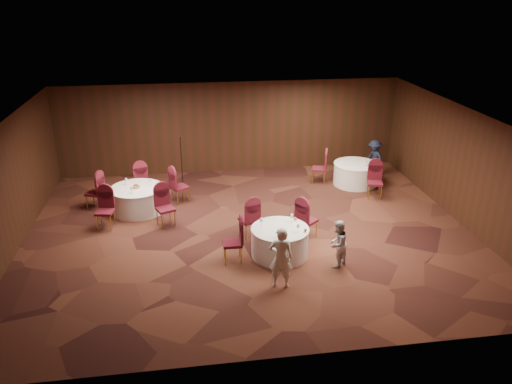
{
  "coord_description": "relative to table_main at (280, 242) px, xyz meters",
  "views": [
    {
      "loc": [
        -1.61,
        -12.07,
        6.3
      ],
      "look_at": [
        0.2,
        0.2,
        1.1
      ],
      "focal_mm": 35.0,
      "sensor_mm": 36.0,
      "label": 1
    }
  ],
  "objects": [
    {
      "name": "man_c",
      "position": [
        4.32,
        5.01,
        0.28
      ],
      "size": [
        0.69,
        0.94,
        1.31
      ],
      "primitive_type": "imported",
      "rotation": [
        0.0,
        0.0,
        4.98
      ],
      "color": "#161D32",
      "rests_on": "ground"
    },
    {
      "name": "woman_b",
      "position": [
        1.25,
        -0.7,
        0.22
      ],
      "size": [
        0.73,
        0.72,
        1.19
      ],
      "primitive_type": "imported",
      "rotation": [
        0.0,
        0.0,
        3.92
      ],
      "color": "silver",
      "rests_on": "ground"
    },
    {
      "name": "chairs_main",
      "position": [
        -0.31,
        0.61,
        0.12
      ],
      "size": [
        2.71,
        1.81,
        1.0
      ],
      "color": "#440D17",
      "rests_on": "ground"
    },
    {
      "name": "tabletop_right",
      "position": [
        3.63,
        4.06,
        0.52
      ],
      "size": [
        0.08,
        0.08,
        0.22
      ],
      "color": "silver",
      "rests_on": "table_right"
    },
    {
      "name": "tabletop_main",
      "position": [
        0.19,
        -0.08,
        0.46
      ],
      "size": [
        1.12,
        1.07,
        0.22
      ],
      "color": "silver",
      "rests_on": "table_main"
    },
    {
      "name": "table_left",
      "position": [
        -3.69,
        3.21,
        -0.0
      ],
      "size": [
        1.58,
        1.58,
        0.74
      ],
      "color": "silver",
      "rests_on": "ground"
    },
    {
      "name": "chairs_right",
      "position": [
        2.96,
        3.92,
        0.12
      ],
      "size": [
        2.05,
        2.18,
        1.0
      ],
      "color": "#440D17",
      "rests_on": "ground"
    },
    {
      "name": "table_main",
      "position": [
        0.0,
        0.0,
        0.0
      ],
      "size": [
        1.44,
        1.44,
        0.74
      ],
      "color": "silver",
      "rests_on": "ground"
    },
    {
      "name": "tabletop_left",
      "position": [
        -3.68,
        3.21,
        0.45
      ],
      "size": [
        0.79,
        0.75,
        0.22
      ],
      "color": "silver",
      "rests_on": "table_left"
    },
    {
      "name": "ground",
      "position": [
        -0.57,
        1.33,
        -0.38
      ],
      "size": [
        12.0,
        12.0,
        0.0
      ],
      "primitive_type": "plane",
      "color": "black",
      "rests_on": "ground"
    },
    {
      "name": "mic_stand",
      "position": [
        -2.34,
        4.86,
        0.14
      ],
      "size": [
        0.24,
        0.24,
        1.74
      ],
      "color": "black",
      "rests_on": "ground"
    },
    {
      "name": "woman_a",
      "position": [
        -0.25,
        -1.38,
        0.36
      ],
      "size": [
        0.6,
        0.46,
        1.46
      ],
      "primitive_type": "imported",
      "rotation": [
        0.0,
        0.0,
        2.92
      ],
      "color": "silver",
      "rests_on": "ground"
    },
    {
      "name": "room_shell",
      "position": [
        -0.57,
        1.33,
        1.59
      ],
      "size": [
        12.0,
        12.0,
        12.0
      ],
      "color": "silver",
      "rests_on": "ground"
    },
    {
      "name": "chairs_left",
      "position": [
        -3.68,
        3.22,
        0.12
      ],
      "size": [
        3.22,
        2.98,
        1.0
      ],
      "color": "#440D17",
      "rests_on": "ground"
    },
    {
      "name": "table_right",
      "position": [
        3.43,
        4.33,
        -0.0
      ],
      "size": [
        1.48,
        1.48,
        0.74
      ],
      "color": "silver",
      "rests_on": "ground"
    }
  ]
}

